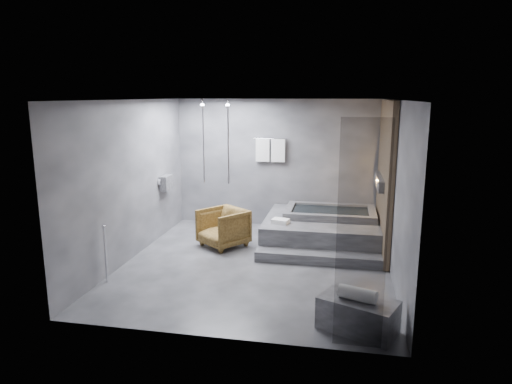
# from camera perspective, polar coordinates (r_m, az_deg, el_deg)

# --- Properties ---
(room) EXTENTS (5.00, 5.04, 2.82)m
(room) POSITION_cam_1_polar(r_m,az_deg,el_deg) (7.74, 3.23, 3.51)
(room) COLOR #303033
(room) RESTS_ON ground
(tub_deck) EXTENTS (2.20, 2.00, 0.50)m
(tub_deck) POSITION_cam_1_polar(r_m,az_deg,el_deg) (9.18, 8.21, -4.71)
(tub_deck) COLOR #363639
(tub_deck) RESTS_ON ground
(tub_step) EXTENTS (2.20, 0.36, 0.18)m
(tub_step) POSITION_cam_1_polar(r_m,az_deg,el_deg) (8.12, 7.75, -8.16)
(tub_step) COLOR #363639
(tub_step) RESTS_ON ground
(concrete_bench) EXTENTS (1.05, 0.84, 0.42)m
(concrete_bench) POSITION_cam_1_polar(r_m,az_deg,el_deg) (5.98, 12.61, -14.76)
(concrete_bench) COLOR #39383B
(concrete_bench) RESTS_ON ground
(driftwood_chair) EXTENTS (1.11, 1.12, 0.73)m
(driftwood_chair) POSITION_cam_1_polar(r_m,az_deg,el_deg) (8.85, -4.13, -4.46)
(driftwood_chair) COLOR #3F2A0F
(driftwood_chair) RESTS_ON ground
(rolled_towel) EXTENTS (0.49, 0.31, 0.17)m
(rolled_towel) POSITION_cam_1_polar(r_m,az_deg,el_deg) (5.82, 12.59, -12.34)
(rolled_towel) COLOR white
(rolled_towel) RESTS_ON concrete_bench
(deck_towel) EXTENTS (0.35, 0.29, 0.08)m
(deck_towel) POSITION_cam_1_polar(r_m,az_deg,el_deg) (8.65, 3.06, -3.65)
(deck_towel) COLOR white
(deck_towel) RESTS_ON tub_deck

